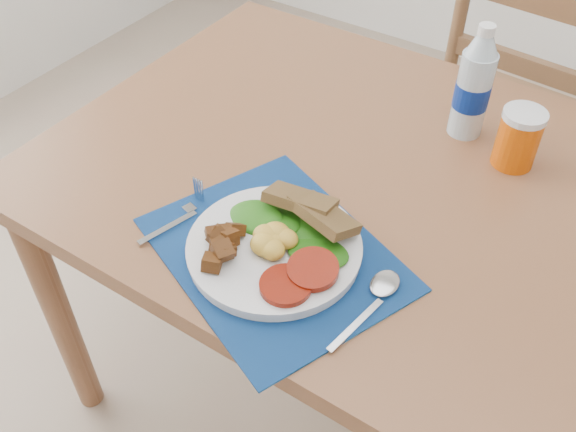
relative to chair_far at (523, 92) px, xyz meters
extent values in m
cube|color=brown|center=(0.00, -0.74, 0.17)|extent=(1.40, 0.90, 0.04)
cylinder|color=brown|center=(-0.64, -1.13, -0.21)|extent=(0.06, 0.06, 0.71)
cylinder|color=brown|center=(-0.64, -0.35, -0.21)|extent=(0.06, 0.06, 0.71)
cube|color=brown|center=(0.01, 0.07, -0.14)|extent=(0.44, 0.42, 0.04)
cylinder|color=brown|center=(0.19, 0.22, -0.36)|extent=(0.04, 0.04, 0.40)
cylinder|color=brown|center=(-0.15, 0.25, -0.36)|extent=(0.04, 0.04, 0.40)
cylinder|color=brown|center=(0.17, -0.11, -0.36)|extent=(0.04, 0.04, 0.40)
cylinder|color=brown|center=(-0.18, -0.08, -0.36)|extent=(0.04, 0.04, 0.40)
cube|color=#040D33|center=(-0.12, -1.01, 0.19)|extent=(0.49, 0.44, 0.00)
cylinder|color=silver|center=(-0.12, -1.01, 0.20)|extent=(0.28, 0.28, 0.02)
ellipsoid|color=gold|center=(-0.12, -1.01, 0.23)|extent=(0.07, 0.06, 0.03)
cylinder|color=maroon|center=(-0.05, -1.05, 0.22)|extent=(0.08, 0.08, 0.01)
ellipsoid|color=#0D4208|center=(-0.11, -0.97, 0.22)|extent=(0.15, 0.09, 0.01)
cube|color=olive|center=(-0.10, -0.93, 0.24)|extent=(0.12, 0.07, 0.04)
cube|color=#B2B5BA|center=(-0.30, -1.06, 0.20)|extent=(0.04, 0.11, 0.00)
cube|color=#B2B5BA|center=(-0.30, -0.99, 0.20)|extent=(0.04, 0.06, 0.00)
cube|color=#B2B5BA|center=(0.06, -1.06, 0.20)|extent=(0.03, 0.12, 0.00)
ellipsoid|color=#B2B5BA|center=(0.06, -0.97, 0.20)|extent=(0.04, 0.06, 0.01)
cylinder|color=#ADBFCC|center=(0.00, -0.52, 0.28)|extent=(0.07, 0.07, 0.17)
cylinder|color=navy|center=(0.00, -0.52, 0.28)|extent=(0.07, 0.07, 0.05)
cone|color=#ADBFCC|center=(0.00, -0.52, 0.38)|extent=(0.06, 0.06, 0.04)
cylinder|color=white|center=(0.00, -0.52, 0.41)|extent=(0.03, 0.03, 0.02)
cylinder|color=#D34F05|center=(0.12, -0.57, 0.24)|extent=(0.08, 0.08, 0.11)
camera|label=1|loc=(0.29, -1.59, 0.95)|focal=40.00mm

